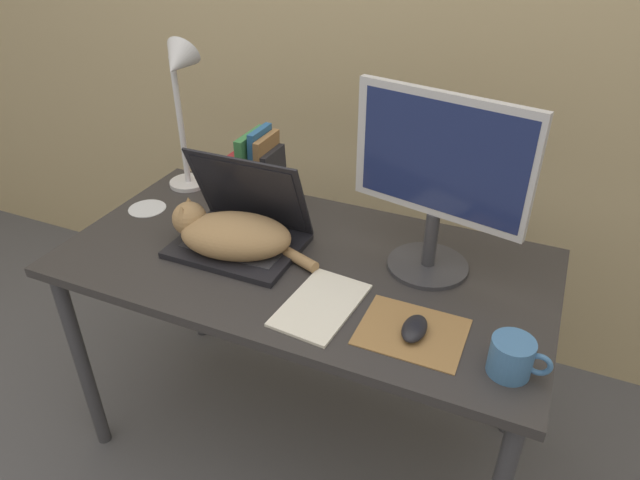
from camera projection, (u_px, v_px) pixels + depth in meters
wall_back at (397, 1)px, 1.87m from camera, size 8.00×0.05×2.60m
desk at (304, 281)px, 1.64m from camera, size 1.36×0.70×0.74m
laptop at (241, 229)px, 1.64m from camera, size 0.36×0.27×0.27m
cat at (231, 234)px, 1.59m from camera, size 0.44×0.26×0.14m
external_monitor at (438, 177)px, 1.42m from camera, size 0.46×0.22×0.49m
mousepad at (412, 332)px, 1.34m from camera, size 0.25×0.20×0.00m
computer_mouse at (414, 328)px, 1.32m from camera, size 0.06×0.10×0.03m
book_row at (259, 172)px, 1.82m from camera, size 0.14×0.16×0.26m
desk_lamp at (180, 90)px, 1.77m from camera, size 0.17×0.17×0.51m
notepad at (321, 305)px, 1.42m from camera, size 0.18×0.28×0.01m
mug at (512, 357)px, 1.21m from camera, size 0.13×0.09×0.09m
cd_disc at (147, 208)px, 1.84m from camera, size 0.12×0.12×0.00m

